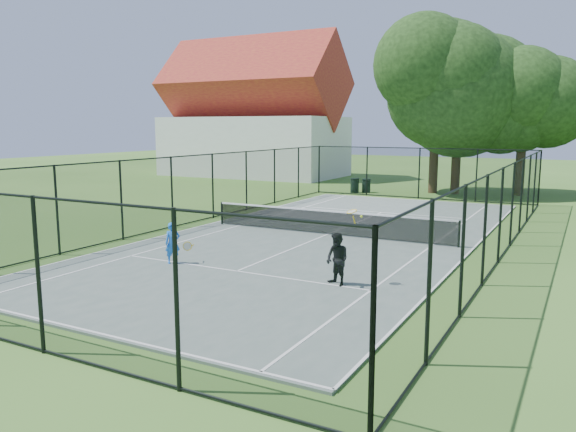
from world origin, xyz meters
The scene contains 12 objects.
ground centered at (0.00, 0.00, 0.00)m, with size 120.00×120.00×0.00m, color #3A6422.
tennis_court centered at (0.00, 0.00, 0.03)m, with size 11.00×24.00×0.06m, color #57665F.
tennis_net centered at (0.00, 0.00, 0.58)m, with size 10.08×0.08×0.95m.
fence centered at (0.00, 0.00, 1.50)m, with size 13.10×26.10×3.00m.
tree_near_left centered at (0.01, 16.31, 6.56)m, with size 8.17×8.17×10.66m.
tree_near_mid centered at (1.38, 16.47, 5.30)m, with size 6.58×6.58×8.60m.
tree_near_right centered at (5.03, 17.55, 5.07)m, with size 5.78×5.78×7.98m.
building centered at (-17.00, 22.00, 4.93)m, with size 15.30×8.15×11.87m.
trash_bin_left centered at (-4.43, 14.01, 0.48)m, with size 0.58×0.58×0.94m.
trash_bin_right centered at (-3.81, 14.45, 0.45)m, with size 0.58×0.58×0.89m.
player_blue centered at (-2.28, -6.50, 0.69)m, with size 0.85×0.55×1.26m.
player_black centered at (3.13, -6.33, 0.76)m, with size 0.97×0.88×2.02m.
Camera 1 is at (8.83, -19.66, 4.23)m, focal length 35.00 mm.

